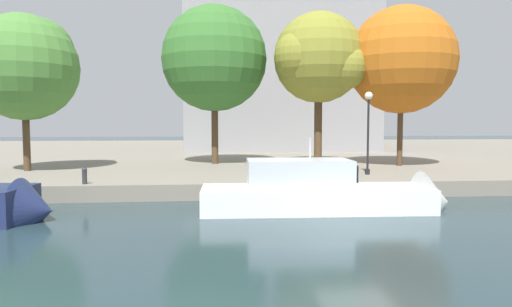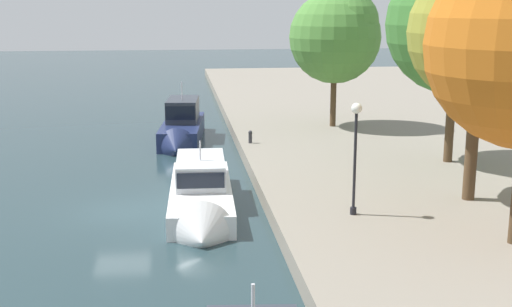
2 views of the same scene
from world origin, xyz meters
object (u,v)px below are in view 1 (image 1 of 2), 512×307
object	(u,v)px
tree_1	(217,62)
motor_yacht_1	(330,197)
mooring_bollard_0	(84,175)
lamp_post	(368,121)
tree_2	(402,57)
tree_3	(25,63)
tree_4	(319,59)

from	to	relation	value
tree_1	motor_yacht_1	bearing A→B (deg)	-71.88
motor_yacht_1	tree_1	world-z (taller)	tree_1
mooring_bollard_0	tree_1	size ratio (longest dim) A/B	0.07
mooring_bollard_0	lamp_post	distance (m)	15.20
mooring_bollard_0	tree_2	xyz separation A→B (m)	(18.82, 7.68, 6.92)
tree_3	mooring_bollard_0	bearing A→B (deg)	-51.85
tree_3	tree_4	xyz separation A→B (m)	(18.29, 1.51, 0.72)
tree_1	tree_3	xyz separation A→B (m)	(-11.52, -4.04, -0.76)
tree_2	tree_4	distance (m)	5.67
mooring_bollard_0	tree_4	bearing A→B (deg)	31.40
mooring_bollard_0	tree_1	distance (m)	14.10
motor_yacht_1	tree_3	distance (m)	20.12
tree_2	tree_3	distance (m)	23.99
tree_1	tree_3	size ratio (longest dim) A/B	1.18
motor_yacht_1	lamp_post	world-z (taller)	lamp_post
tree_1	mooring_bollard_0	bearing A→B (deg)	-121.20
motor_yacht_1	tree_2	world-z (taller)	tree_2
lamp_post	tree_3	world-z (taller)	tree_3
tree_3	tree_4	world-z (taller)	tree_4
mooring_bollard_0	tree_2	world-z (taller)	tree_2
motor_yacht_1	tree_1	bearing A→B (deg)	110.12
mooring_bollard_0	tree_3	size ratio (longest dim) A/B	0.09
motor_yacht_1	tree_1	distance (m)	16.56
motor_yacht_1	tree_2	xyz separation A→B (m)	(7.82, 11.18, 7.54)
tree_1	tree_2	world-z (taller)	tree_1
mooring_bollard_0	motor_yacht_1	bearing A→B (deg)	-17.65
tree_4	tree_3	bearing A→B (deg)	-175.28
tree_2	motor_yacht_1	bearing A→B (deg)	-124.98
mooring_bollard_0	tree_1	world-z (taller)	tree_1
tree_4	lamp_post	bearing A→B (deg)	-73.66
tree_3	lamp_post	bearing A→B (deg)	-11.12
tree_4	motor_yacht_1	bearing A→B (deg)	-100.63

